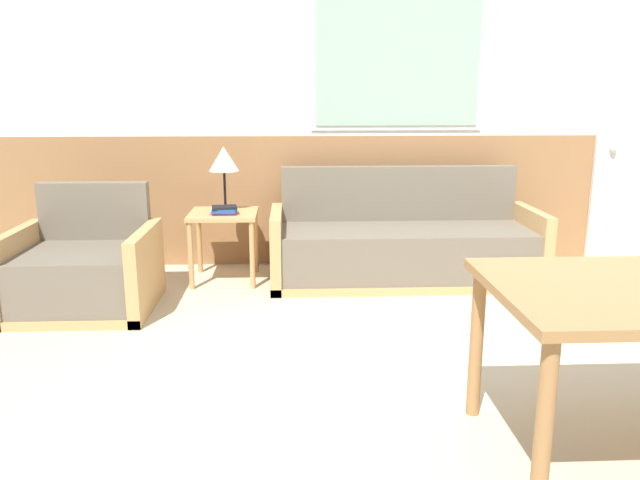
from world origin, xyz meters
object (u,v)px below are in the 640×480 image
couch (404,247)px  table_lamp (224,161)px  armchair (84,273)px  side_table (224,224)px

couch → table_lamp: bearing=173.4°
armchair → table_lamp: bearing=33.9°
table_lamp → side_table: bearing=-94.9°
couch → armchair: 2.36m
couch → side_table: (-1.40, 0.07, 0.19)m
armchair → couch: bearing=8.8°
couch → side_table: couch is taller
side_table → table_lamp: bearing=85.1°
couch → table_lamp: size_ratio=4.16×
couch → armchair: bearing=-166.2°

